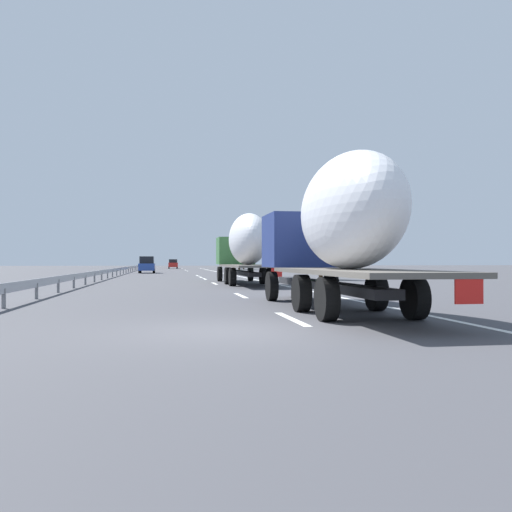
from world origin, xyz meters
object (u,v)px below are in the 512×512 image
at_px(car_blue_sedan, 147,265).
at_px(road_sign, 241,254).
at_px(truck_lead, 245,245).
at_px(car_red_compact, 173,264).
at_px(truck_trailing, 336,227).

relative_size(car_blue_sedan, road_sign, 1.52).
relative_size(truck_lead, car_red_compact, 3.26).
relative_size(truck_lead, truck_trailing, 1.15).
distance_m(truck_trailing, car_red_compact, 89.80).
bearing_deg(road_sign, car_blue_sedan, 48.47).
height_order(truck_lead, car_red_compact, truck_lead).
bearing_deg(car_blue_sedan, car_red_compact, -5.28).
distance_m(truck_lead, car_red_compact, 71.63).
xyz_separation_m(truck_lead, road_sign, (23.89, -3.10, -0.25)).
height_order(truck_lead, truck_trailing, truck_trailing).
bearing_deg(truck_trailing, car_blue_sedan, 7.95).
height_order(truck_trailing, car_blue_sedan, truck_trailing).
relative_size(truck_trailing, car_red_compact, 2.84).
height_order(car_blue_sedan, road_sign, road_sign).
distance_m(car_red_compact, road_sign, 48.12).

